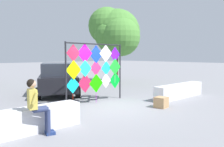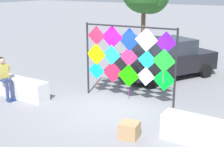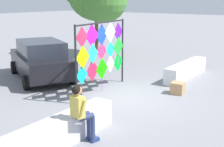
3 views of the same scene
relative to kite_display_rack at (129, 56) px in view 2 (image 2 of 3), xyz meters
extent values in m
plane|color=gray|center=(-0.12, -1.26, -1.64)|extent=(120.00, 120.00, 0.00)
cube|color=silver|center=(-4.17, -1.84, -1.29)|extent=(3.62, 0.57, 0.70)
cylinder|color=#232328|center=(-1.66, -0.17, -0.29)|extent=(0.07, 0.07, 2.70)
cylinder|color=#232328|center=(1.65, 0.16, -0.29)|extent=(0.07, 0.07, 2.70)
cylinder|color=#232328|center=(0.00, 0.00, 1.01)|extent=(3.32, 0.38, 0.06)
cube|color=#0EBED6|center=(-1.32, -0.12, -0.70)|extent=(0.68, 0.08, 0.69)
cylinder|color=red|center=(-1.32, -0.11, -1.21)|extent=(0.02, 0.02, 0.34)
cube|color=#CC1E47|center=(-0.65, -0.05, -0.68)|extent=(0.81, 0.09, 0.82)
cube|color=#19D404|center=(-0.01, 0.00, -0.73)|extent=(0.84, 0.09, 0.84)
cylinder|color=#D016E5|center=(-0.01, 0.01, -1.38)|extent=(0.02, 0.02, 0.46)
cube|color=white|center=(0.63, 0.07, -0.68)|extent=(0.68, 0.08, 0.68)
cube|color=#07DB2B|center=(1.29, 0.13, -0.71)|extent=(0.80, 0.09, 0.80)
cube|color=#C2E905|center=(-1.29, -0.15, -0.08)|extent=(0.79, 0.09, 0.80)
cube|color=#1EE7C0|center=(-0.67, -0.08, -0.04)|extent=(0.73, 0.08, 0.73)
cube|color=#DA2A6A|center=(-0.02, 0.01, -0.05)|extent=(0.70, 0.08, 0.70)
cylinder|color=#16E59A|center=(-0.02, 0.02, -0.60)|extent=(0.02, 0.02, 0.40)
cube|color=#1AEAEF|center=(0.66, 0.07, -0.09)|extent=(0.67, 0.08, 0.67)
cube|color=#1ED12E|center=(1.26, 0.10, -0.05)|extent=(0.81, 0.09, 0.81)
cylinder|color=#E516D2|center=(1.26, 0.11, -0.63)|extent=(0.02, 0.02, 0.36)
cube|color=#D72247|center=(-1.28, -0.13, 0.61)|extent=(0.71, 0.08, 0.71)
cube|color=#F711E3|center=(-0.66, -0.06, 0.60)|extent=(0.83, 0.09, 0.84)
cube|color=blue|center=(0.00, 0.01, 0.56)|extent=(0.81, 0.09, 0.81)
cube|color=white|center=(0.62, 0.05, 0.60)|extent=(0.81, 0.09, 0.82)
cylinder|color=#16B4E5|center=(0.62, 0.06, -0.02)|extent=(0.02, 0.02, 0.44)
cube|color=#6F14EF|center=(1.29, 0.14, 0.56)|extent=(0.74, 0.08, 0.74)
cylinder|color=navy|center=(-3.58, -2.41, -1.29)|extent=(0.11, 0.11, 0.70)
cylinder|color=navy|center=(-3.77, -2.36, -0.91)|extent=(0.40, 0.21, 0.13)
cube|color=navy|center=(-3.52, -2.42, -1.60)|extent=(0.26, 0.15, 0.09)
cylinder|color=navy|center=(-3.55, -2.24, -1.29)|extent=(0.11, 0.11, 0.70)
cylinder|color=navy|center=(-3.73, -2.20, -0.91)|extent=(0.40, 0.21, 0.13)
cube|color=navy|center=(-3.49, -2.25, -1.60)|extent=(0.26, 0.15, 0.09)
cube|color=gold|center=(-3.94, -2.24, -0.62)|extent=(0.27, 0.39, 0.52)
sphere|color=tan|center=(-3.94, -2.24, -0.22)|extent=(0.22, 0.22, 0.22)
sphere|color=black|center=(-3.96, -2.23, -0.21)|extent=(0.22, 0.22, 0.22)
cylinder|color=gold|center=(-3.87, -2.03, -0.57)|extent=(0.19, 0.12, 0.31)
cube|color=black|center=(0.01, 3.46, -0.95)|extent=(3.80, 4.83, 0.80)
cube|color=#282D38|center=(-0.06, 3.32, -0.23)|extent=(2.66, 2.99, 0.64)
cylinder|color=black|center=(-0.10, 5.25, -1.34)|extent=(0.49, 0.63, 0.59)
cylinder|color=black|center=(1.57, 4.34, -1.34)|extent=(0.49, 0.63, 0.59)
cylinder|color=black|center=(-1.55, 2.58, -1.34)|extent=(0.49, 0.63, 0.59)
cylinder|color=black|center=(0.13, 1.68, -1.34)|extent=(0.49, 0.63, 0.59)
cube|color=tan|center=(1.41, -2.51, -1.42)|extent=(0.55, 0.53, 0.44)
cylinder|color=brown|center=(-4.26, 9.77, -0.25)|extent=(0.29, 0.29, 2.79)
camera|label=1|loc=(-6.41, -7.99, 0.52)|focal=36.77mm
camera|label=2|loc=(4.98, -9.16, 2.33)|focal=49.10mm
camera|label=3|loc=(-9.04, -6.84, 1.87)|focal=48.76mm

